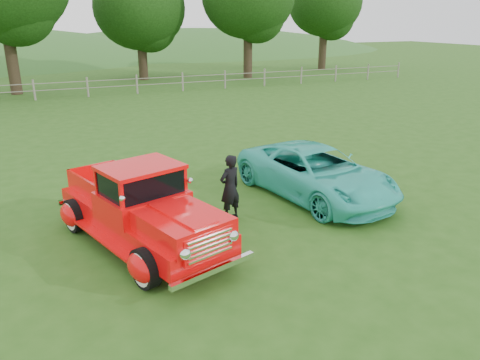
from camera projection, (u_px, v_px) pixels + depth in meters
name	position (u px, v px, depth m)	size (l,w,h in m)	color
ground	(221.00, 255.00, 9.51)	(140.00, 140.00, 0.00)	#275316
distant_hills	(24.00, 92.00, 60.84)	(116.00, 60.00, 18.00)	#2D6324
fence_line	(88.00, 87.00, 28.33)	(48.00, 0.12, 1.20)	gray
tree_near_east	(139.00, 8.00, 34.76)	(6.80, 6.80, 8.33)	#302018
tree_far_east	(325.00, 3.00, 41.89)	(6.60, 6.60, 8.86)	#302018
red_pickup	(142.00, 210.00, 9.74)	(3.26, 5.28, 1.78)	black
teal_sedan	(316.00, 172.00, 12.46)	(2.23, 4.84, 1.35)	#32C8B5
man	(230.00, 187.00, 11.01)	(0.58, 0.38, 1.59)	black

